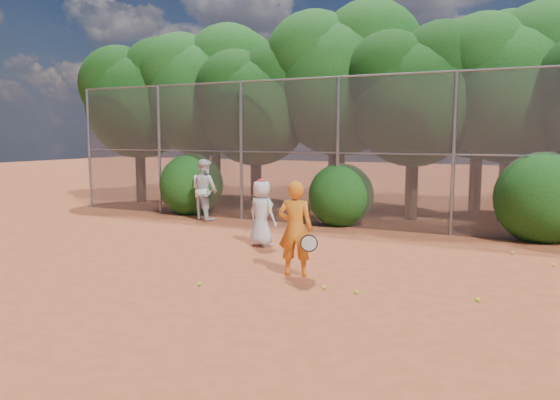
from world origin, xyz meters
The scene contains 23 objects.
ground centered at (0.00, 0.00, 0.00)m, with size 80.00×80.00×0.00m, color #A24524.
fence_back centered at (-0.12, 6.00, 2.05)m, with size 20.05×0.09×4.03m.
tree_0 centered at (-9.44, 8.04, 3.93)m, with size 4.38×3.81×6.00m.
tree_1 centered at (-6.94, 8.54, 4.16)m, with size 4.64×4.03×6.35m.
tree_2 centered at (-4.45, 7.83, 3.58)m, with size 3.99×3.47×5.47m.
tree_3 centered at (-1.94, 8.84, 4.40)m, with size 4.89×4.26×6.70m.
tree_4 centered at (0.55, 8.24, 3.76)m, with size 4.19×3.64×5.73m.
tree_5 centered at (3.06, 9.04, 4.05)m, with size 4.51×3.92×6.17m.
tree_9 centered at (-7.94, 10.84, 4.34)m, with size 4.83×4.20×6.62m.
tree_10 centered at (-2.93, 11.05, 4.63)m, with size 5.15×4.48×7.06m.
tree_11 centered at (2.06, 10.64, 4.16)m, with size 4.64×4.03×6.35m.
bush_0 centered at (-6.00, 6.30, 1.00)m, with size 2.00×2.00×2.00m, color #124411.
bush_1 centered at (-1.00, 6.30, 0.90)m, with size 1.80×1.80×1.80m, color #124411.
bush_2 centered at (4.00, 6.30, 1.10)m, with size 2.20×2.20×2.20m, color #124411.
player_yellow centered at (0.17, 0.75, 0.84)m, with size 0.86×0.59×1.69m.
player_teen centered at (-1.58, 2.76, 0.75)m, with size 0.83×0.65×1.52m.
player_white centered at (-4.91, 5.40, 0.89)m, with size 1.02×0.91×1.78m.
ball_0 centered at (0.95, 0.16, 0.03)m, with size 0.07×0.07×0.07m, color #C0D727.
ball_1 centered at (4.29, 3.49, 0.03)m, with size 0.07×0.07×0.07m, color #C0D727.
ball_2 centered at (1.51, 0.13, 0.03)m, with size 0.07×0.07×0.07m, color #C0D727.
ball_3 centered at (3.26, 0.55, 0.03)m, with size 0.07×0.07×0.07m, color #C0D727.
ball_4 centered at (-0.96, -0.58, 0.03)m, with size 0.07×0.07×0.07m, color #C0D727.
ball_5 centered at (3.51, 4.32, 0.03)m, with size 0.07×0.07×0.07m, color #C0D727.
Camera 1 is at (4.11, -7.84, 2.48)m, focal length 35.00 mm.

